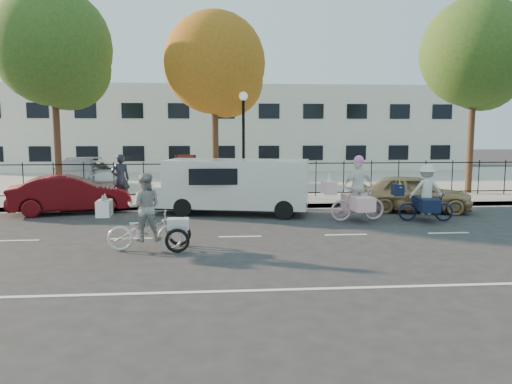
{
  "coord_description": "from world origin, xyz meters",
  "views": [
    {
      "loc": [
        -0.69,
        -13.56,
        2.94
      ],
      "look_at": [
        0.54,
        1.2,
        1.1
      ],
      "focal_mm": 35.0,
      "sensor_mm": 36.0,
      "label": 1
    }
  ],
  "objects": [
    {
      "name": "lot_car_d",
      "position": [
        2.79,
        10.84,
        0.81
      ],
      "size": [
        1.99,
        4.02,
        1.32
      ],
      "primitive_type": "imported",
      "rotation": [
        0.0,
        0.0,
        -0.12
      ],
      "color": "#B9BBC2",
      "rests_on": "parking_lot"
    },
    {
      "name": "unicorn_bike",
      "position": [
        3.91,
        2.13,
        0.79
      ],
      "size": [
        2.15,
        1.51,
        2.14
      ],
      "rotation": [
        0.0,
        0.0,
        1.7
      ],
      "color": "#E5AEC2",
      "rests_on": "ground"
    },
    {
      "name": "road_markings",
      "position": [
        0.0,
        0.0,
        0.01
      ],
      "size": [
        60.0,
        9.52,
        0.01
      ],
      "primitive_type": null,
      "color": "silver",
      "rests_on": "ground"
    },
    {
      "name": "ground",
      "position": [
        0.0,
        0.0,
        0.0
      ],
      "size": [
        120.0,
        120.0,
        0.0
      ],
      "primitive_type": "plane",
      "color": "#333334"
    },
    {
      "name": "tree_west",
      "position": [
        -6.9,
        7.43,
        5.99
      ],
      "size": [
        4.66,
        4.66,
        8.55
      ],
      "color": "#442D1D",
      "rests_on": "ground"
    },
    {
      "name": "bull_bike",
      "position": [
        6.12,
        1.93,
        0.74
      ],
      "size": [
        2.02,
        1.4,
        1.84
      ],
      "rotation": [
        0.0,
        0.0,
        1.44
      ],
      "color": "black",
      "rests_on": "ground"
    },
    {
      "name": "pedestrian",
      "position": [
        -4.25,
        5.61,
        1.1
      ],
      "size": [
        0.81,
        0.68,
        1.89
      ],
      "primitive_type": "imported",
      "rotation": [
        0.0,
        0.0,
        3.52
      ],
      "color": "black",
      "rests_on": "sidewalk"
    },
    {
      "name": "lot_car_a",
      "position": [
        -7.19,
        10.59,
        0.88
      ],
      "size": [
        2.48,
        5.17,
        1.45
      ],
      "primitive_type": "imported",
      "rotation": [
        0.0,
        0.0,
        0.09
      ],
      "color": "#989B9F",
      "rests_on": "parking_lot"
    },
    {
      "name": "curb",
      "position": [
        0.0,
        5.05,
        0.07
      ],
      "size": [
        60.0,
        0.1,
        0.15
      ],
      "primitive_type": "cube",
      "color": "#A8A399",
      "rests_on": "ground"
    },
    {
      "name": "tree_mid",
      "position": [
        -0.5,
        8.26,
        5.57
      ],
      "size": [
        4.34,
        4.34,
        7.96
      ],
      "color": "#442D1D",
      "rests_on": "ground"
    },
    {
      "name": "tree_east",
      "position": [
        10.82,
        7.87,
        6.06
      ],
      "size": [
        4.72,
        4.72,
        8.66
      ],
      "color": "#442D1D",
      "rests_on": "ground"
    },
    {
      "name": "lamppost",
      "position": [
        0.5,
        6.8,
        3.11
      ],
      "size": [
        0.36,
        0.36,
        4.33
      ],
      "color": "black",
      "rests_on": "sidewalk"
    },
    {
      "name": "building",
      "position": [
        0.0,
        25.0,
        3.0
      ],
      "size": [
        34.0,
        10.0,
        6.0
      ],
      "primitive_type": "cube",
      "color": "silver",
      "rests_on": "ground"
    },
    {
      "name": "street_sign",
      "position": [
        -1.85,
        6.8,
        1.42
      ],
      "size": [
        0.85,
        0.06,
        1.8
      ],
      "color": "black",
      "rests_on": "sidewalk"
    },
    {
      "name": "iron_fence",
      "position": [
        0.0,
        7.2,
        0.9
      ],
      "size": [
        58.0,
        0.06,
        1.5
      ],
      "primitive_type": null,
      "color": "black",
      "rests_on": "sidewalk"
    },
    {
      "name": "white_van",
      "position": [
        -0.0,
        3.8,
        1.06
      ],
      "size": [
        5.7,
        2.89,
        1.91
      ],
      "rotation": [
        0.0,
        0.0,
        -0.23
      ],
      "color": "silver",
      "rests_on": "ground"
    },
    {
      "name": "red_sedan",
      "position": [
        -5.8,
        4.5,
        0.68
      ],
      "size": [
        4.36,
        2.38,
        1.36
      ],
      "primitive_type": "imported",
      "rotation": [
        0.0,
        0.0,
        1.81
      ],
      "color": "#4F090E",
      "rests_on": "ground"
    },
    {
      "name": "zebra_trike",
      "position": [
        -2.39,
        -1.34,
        0.74
      ],
      "size": [
        2.23,
        0.86,
        1.91
      ],
      "rotation": [
        0.0,
        0.0,
        1.61
      ],
      "color": "silver",
      "rests_on": "ground"
    },
    {
      "name": "sidewalk",
      "position": [
        0.0,
        6.1,
        0.07
      ],
      "size": [
        60.0,
        2.2,
        0.15
      ],
      "primitive_type": "cube",
      "color": "#A8A399",
      "rests_on": "ground"
    },
    {
      "name": "gold_sedan",
      "position": [
        6.51,
        3.8,
        0.68
      ],
      "size": [
        4.25,
        2.51,
        1.36
      ],
      "primitive_type": "imported",
      "rotation": [
        0.0,
        0.0,
        1.33
      ],
      "color": "tan",
      "rests_on": "ground"
    },
    {
      "name": "parking_lot",
      "position": [
        0.0,
        15.0,
        0.07
      ],
      "size": [
        60.0,
        15.6,
        0.15
      ],
      "primitive_type": "cube",
      "color": "#A8A399",
      "rests_on": "ground"
    },
    {
      "name": "lot_car_b",
      "position": [
        -6.52,
        11.36,
        0.8
      ],
      "size": [
        3.69,
        5.12,
        1.29
      ],
      "primitive_type": "imported",
      "rotation": [
        0.0,
        0.0,
        0.37
      ],
      "color": "silver",
      "rests_on": "parking_lot"
    }
  ]
}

